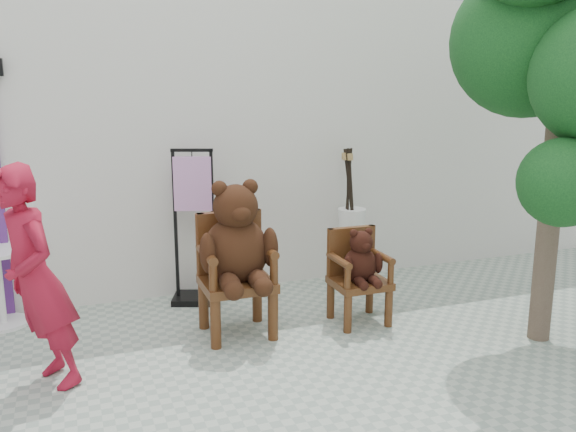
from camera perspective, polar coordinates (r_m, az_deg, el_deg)
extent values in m
plane|color=#9CA997|center=(4.37, 8.18, -16.78)|extent=(60.00, 60.00, 0.00)
cube|color=silver|center=(6.73, -4.12, 7.04)|extent=(9.00, 1.00, 3.00)
cylinder|color=#3F200D|center=(5.04, -6.79, -10.01)|extent=(0.09, 0.09, 0.41)
cylinder|color=#3F200D|center=(5.45, -7.90, -8.32)|extent=(0.09, 0.09, 0.41)
cylinder|color=#3F200D|center=(5.17, -1.41, -9.36)|extent=(0.09, 0.09, 0.41)
cylinder|color=#3F200D|center=(5.56, -2.91, -7.77)|extent=(0.09, 0.09, 0.41)
cube|color=#3F200D|center=(5.22, -4.80, -6.32)|extent=(0.59, 0.54, 0.08)
cube|color=#3F200D|center=(5.34, -5.52, -2.41)|extent=(0.56, 0.08, 0.54)
cylinder|color=#3F200D|center=(5.29, -8.21, -2.64)|extent=(0.08, 0.08, 0.54)
cylinder|color=#3F200D|center=(4.90, -7.02, -5.60)|extent=(0.07, 0.07, 0.25)
cylinder|color=#3F200D|center=(5.07, -7.64, -3.55)|extent=(0.08, 0.51, 0.08)
cylinder|color=#3F200D|center=(5.41, -2.90, -2.18)|extent=(0.08, 0.08, 0.54)
cylinder|color=#3F200D|center=(5.04, -1.33, -5.02)|extent=(0.07, 0.07, 0.25)
cylinder|color=#3F200D|center=(5.20, -2.13, -3.04)|extent=(0.08, 0.51, 0.08)
ellipsoid|color=black|center=(5.16, -4.93, -3.30)|extent=(0.56, 0.48, 0.59)
sphere|color=black|center=(5.04, -4.93, 0.86)|extent=(0.37, 0.37, 0.37)
ellipsoid|color=black|center=(4.91, -4.45, 0.22)|extent=(0.17, 0.13, 0.13)
sphere|color=black|center=(4.99, -6.44, 2.57)|extent=(0.13, 0.13, 0.13)
sphere|color=black|center=(5.06, -3.56, 2.75)|extent=(0.13, 0.13, 0.13)
ellipsoid|color=black|center=(4.97, -7.53, -3.46)|extent=(0.13, 0.19, 0.34)
ellipsoid|color=black|center=(4.95, -5.47, -6.31)|extent=(0.16, 0.33, 0.16)
sphere|color=black|center=(4.84, -5.06, -6.99)|extent=(0.16, 0.16, 0.16)
ellipsoid|color=black|center=(5.11, -1.69, -2.93)|extent=(0.13, 0.19, 0.34)
ellipsoid|color=black|center=(5.02, -2.77, -6.02)|extent=(0.16, 0.33, 0.16)
sphere|color=black|center=(4.90, -2.30, -6.68)|extent=(0.16, 0.16, 0.16)
cylinder|color=#3F200D|center=(5.35, 5.61, -9.11)|extent=(0.07, 0.07, 0.34)
cylinder|color=#3F200D|center=(5.65, 4.01, -7.88)|extent=(0.07, 0.07, 0.34)
cylinder|color=#3F200D|center=(5.52, 9.40, -8.51)|extent=(0.07, 0.07, 0.34)
cylinder|color=#3F200D|center=(5.82, 7.64, -7.35)|extent=(0.07, 0.07, 0.34)
cube|color=#3F200D|center=(5.51, 6.72, -6.25)|extent=(0.48, 0.44, 0.06)
cube|color=#3F200D|center=(5.60, 5.92, -3.23)|extent=(0.46, 0.06, 0.44)
cylinder|color=#3F200D|center=(5.51, 3.97, -3.44)|extent=(0.06, 0.06, 0.44)
cylinder|color=#3F200D|center=(5.23, 5.61, -5.73)|extent=(0.06, 0.06, 0.20)
cylinder|color=#3F200D|center=(5.36, 4.79, -4.16)|extent=(0.06, 0.42, 0.06)
cylinder|color=#3F200D|center=(5.69, 7.80, -3.02)|extent=(0.06, 0.06, 0.44)
cylinder|color=#3F200D|center=(5.42, 9.60, -5.20)|extent=(0.06, 0.06, 0.20)
cylinder|color=#3F200D|center=(5.54, 8.71, -3.70)|extent=(0.06, 0.42, 0.06)
ellipsoid|color=black|center=(5.47, 6.74, -4.60)|extent=(0.31, 0.26, 0.33)
sphere|color=black|center=(5.40, 6.87, -2.47)|extent=(0.21, 0.21, 0.21)
ellipsoid|color=black|center=(5.33, 7.27, -2.84)|extent=(0.09, 0.07, 0.07)
sphere|color=black|center=(5.35, 6.18, -1.62)|extent=(0.07, 0.07, 0.07)
sphere|color=black|center=(5.41, 7.55, -1.49)|extent=(0.07, 0.07, 0.07)
ellipsoid|color=black|center=(5.34, 5.66, -4.73)|extent=(0.07, 0.10, 0.19)
ellipsoid|color=black|center=(5.35, 6.74, -6.17)|extent=(0.09, 0.18, 0.09)
sphere|color=black|center=(5.30, 7.10, -6.50)|extent=(0.09, 0.09, 0.09)
ellipsoid|color=black|center=(5.47, 8.44, -4.39)|extent=(0.07, 0.10, 0.19)
ellipsoid|color=black|center=(5.41, 8.02, -5.99)|extent=(0.09, 0.18, 0.09)
sphere|color=black|center=(5.36, 8.38, -6.32)|extent=(0.09, 0.09, 0.09)
imported|color=maroon|center=(4.54, -22.49, -5.50)|extent=(0.60, 0.69, 1.60)
cylinder|color=white|center=(5.99, -25.33, -6.07)|extent=(0.06, 0.06, 0.68)
cylinder|color=white|center=(6.09, -25.04, -9.07)|extent=(0.44, 0.44, 0.03)
cube|color=black|center=(5.99, -10.47, -1.08)|extent=(0.04, 0.04, 1.50)
cube|color=black|center=(5.93, -7.04, -1.08)|extent=(0.04, 0.04, 1.50)
cube|color=black|center=(5.83, -9.00, 6.11)|extent=(0.39, 0.16, 0.03)
cube|color=black|center=(6.16, -8.54, -7.61)|extent=(0.54, 0.48, 0.06)
cube|color=#D08FCC|center=(5.86, -8.91, 2.99)|extent=(0.35, 0.16, 0.52)
cylinder|color=black|center=(5.83, -8.99, 5.81)|extent=(0.01, 0.01, 0.08)
cylinder|color=white|center=(6.57, 5.94, -2.53)|extent=(0.32, 0.32, 0.03)
cylinder|color=white|center=(6.74, 6.23, -4.10)|extent=(0.03, 0.03, 0.44)
cylinder|color=white|center=(6.66, 4.92, -4.25)|extent=(0.03, 0.03, 0.44)
cylinder|color=white|center=(6.52, 5.56, -4.65)|extent=(0.03, 0.03, 0.44)
cylinder|color=white|center=(6.59, 6.89, -4.49)|extent=(0.03, 0.03, 0.44)
cylinder|color=black|center=(6.46, 5.67, 2.81)|extent=(0.10, 0.08, 0.80)
cylinder|color=#9B7B46|center=(6.43, 5.44, 5.65)|extent=(0.04, 0.04, 0.08)
cylinder|color=black|center=(6.41, 5.71, 2.73)|extent=(0.06, 0.19, 0.79)
cylinder|color=#9B7B46|center=(6.32, 5.31, 5.54)|extent=(0.04, 0.05, 0.08)
cylinder|color=black|center=(6.39, 5.85, 2.71)|extent=(0.09, 0.11, 0.80)
cylinder|color=#9B7B46|center=(6.31, 5.73, 5.52)|extent=(0.04, 0.04, 0.08)
cylinder|color=black|center=(6.39, 5.94, 2.70)|extent=(0.07, 0.07, 0.80)
cylinder|color=#9B7B46|center=(6.32, 5.95, 5.52)|extent=(0.04, 0.04, 0.07)
cylinder|color=black|center=(6.43, 5.62, 2.77)|extent=(0.05, 0.10, 0.80)
cylinder|color=#9B7B46|center=(6.39, 5.41, 5.60)|extent=(0.04, 0.04, 0.07)
cylinder|color=black|center=(6.43, 5.62, 2.77)|extent=(0.07, 0.16, 0.79)
cylinder|color=#9B7B46|center=(6.38, 5.20, 5.60)|extent=(0.04, 0.05, 0.08)
cylinder|color=#46362A|center=(5.32, 23.71, 5.23)|extent=(0.18, 0.18, 3.11)
sphere|color=black|center=(5.91, 23.86, 17.47)|extent=(1.01, 1.01, 1.01)
sphere|color=black|center=(5.34, 21.44, 14.94)|extent=(1.20, 1.20, 1.20)
sphere|color=black|center=(4.63, 24.33, 2.87)|extent=(0.62, 0.62, 0.62)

